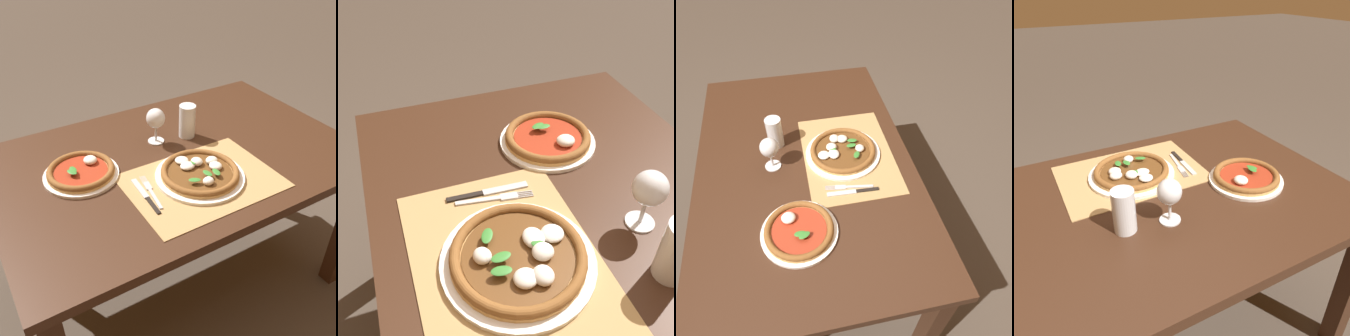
% 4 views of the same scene
% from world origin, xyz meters
% --- Properties ---
extents(ground_plane, '(24.00, 24.00, 0.00)m').
position_xyz_m(ground_plane, '(0.00, 0.00, 0.00)').
color(ground_plane, '#473D33').
extents(dining_table, '(1.47, 0.95, 0.74)m').
position_xyz_m(dining_table, '(0.00, 0.00, 0.65)').
color(dining_table, '#382114').
rests_on(dining_table, ground).
extents(paper_placemat, '(0.56, 0.40, 0.00)m').
position_xyz_m(paper_placemat, '(-0.01, -0.20, 0.74)').
color(paper_placemat, '#A88451').
rests_on(paper_placemat, dining_table).
extents(pizza_near, '(0.34, 0.34, 0.05)m').
position_xyz_m(pizza_near, '(-0.00, -0.18, 0.76)').
color(pizza_near, white).
rests_on(pizza_near, paper_placemat).
extents(pizza_far, '(0.29, 0.29, 0.05)m').
position_xyz_m(pizza_far, '(-0.38, 0.06, 0.76)').
color(pizza_far, white).
rests_on(pizza_far, dining_table).
extents(wine_glass, '(0.08, 0.08, 0.16)m').
position_xyz_m(wine_glass, '(-0.02, 0.14, 0.85)').
color(wine_glass, silver).
rests_on(wine_glass, dining_table).
extents(pint_glass, '(0.07, 0.07, 0.15)m').
position_xyz_m(pint_glass, '(0.13, 0.11, 0.81)').
color(pint_glass, silver).
rests_on(pint_glass, dining_table).
extents(fork, '(0.05, 0.20, 0.00)m').
position_xyz_m(fork, '(-0.21, -0.16, 0.75)').
color(fork, '#B7B7BC').
rests_on(fork, paper_placemat).
extents(knife, '(0.03, 0.22, 0.01)m').
position_xyz_m(knife, '(-0.23, -0.17, 0.75)').
color(knife, black).
rests_on(knife, paper_placemat).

